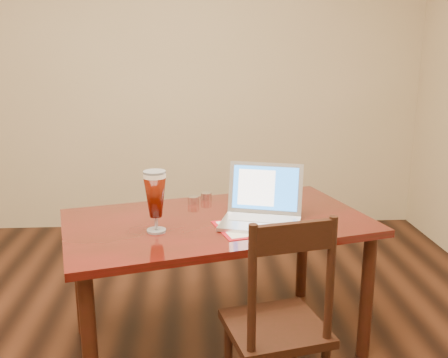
{
  "coord_description": "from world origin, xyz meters",
  "views": [
    {
      "loc": [
        0.36,
        -1.62,
        1.46
      ],
      "look_at": [
        0.5,
        0.55,
        0.9
      ],
      "focal_mm": 40.0,
      "sensor_mm": 36.0,
      "label": 1
    }
  ],
  "objects": [
    {
      "name": "dining_table",
      "position": [
        0.47,
        0.66,
        0.61
      ],
      "size": [
        1.6,
        1.16,
        0.96
      ],
      "rotation": [
        0.0,
        0.0,
        0.26
      ],
      "color": "#540C0B",
      "rests_on": "ground"
    },
    {
      "name": "dining_chair",
      "position": [
        0.68,
        0.12,
        0.42
      ],
      "size": [
        0.45,
        0.43,
        0.89
      ],
      "rotation": [
        0.0,
        0.0,
        0.22
      ],
      "color": "black",
      "rests_on": "ground"
    }
  ]
}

